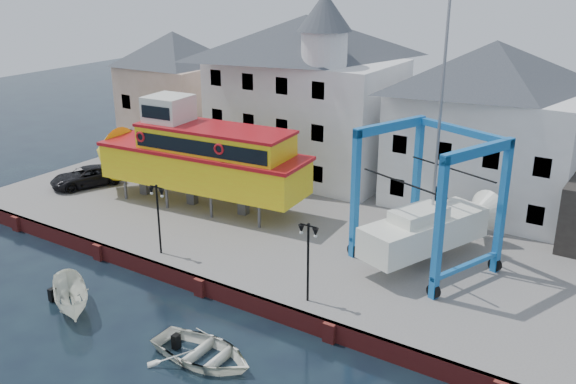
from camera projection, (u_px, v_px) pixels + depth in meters
The scene contains 13 objects.
ground at pixel (201, 295), 34.50m from camera, with size 140.00×140.00×0.00m, color black.
hardstanding at pixel (308, 221), 42.96m from camera, with size 44.00×22.00×1.00m, color slate.
quay_wall at pixel (202, 286), 34.41m from camera, with size 44.00×0.47×1.00m.
building_pink at pixel (176, 92), 55.83m from camera, with size 8.00×7.00×10.30m.
building_white_main at pixel (306, 94), 48.94m from camera, with size 14.00×8.30×14.00m.
building_white_right at pixel (488, 126), 42.48m from camera, with size 12.00×8.00×11.20m.
lamp_post_left at pixel (157, 202), 36.09m from camera, with size 1.12×0.32×4.20m.
lamp_post_right at pixel (308, 242), 30.91m from camera, with size 1.12×0.32×4.20m.
tour_boat at pixel (190, 155), 43.48m from camera, with size 17.37×5.65×7.43m.
travel_lift at pixel (436, 220), 35.56m from camera, with size 8.13×9.83×14.47m.
van at pixel (86, 177), 47.95m from camera, with size 2.37×5.14×1.43m, color black.
motorboat_a at pixel (73, 310), 33.07m from camera, with size 1.67×4.44×1.72m, color white.
motorboat_b at pixel (203, 360), 28.94m from camera, with size 3.65×5.11×1.06m, color white.
Camera 1 is at (20.73, -22.88, 17.04)m, focal length 40.00 mm.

